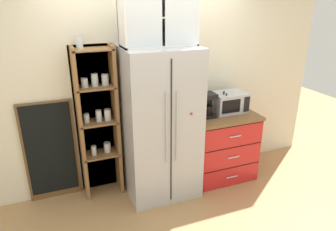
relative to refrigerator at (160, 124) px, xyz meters
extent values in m
plane|color=tan|center=(0.00, 0.00, -0.91)|extent=(10.62, 10.62, 0.00)
cube|color=silver|center=(0.00, 0.40, 0.36)|extent=(4.93, 0.10, 2.55)
cube|color=#B7BABF|center=(0.00, 0.00, 0.00)|extent=(0.85, 0.70, 1.83)
cube|color=black|center=(0.00, -0.36, 0.00)|extent=(0.01, 0.01, 1.68)
cylinder|color=#B7BABF|center=(-0.06, -0.37, 0.09)|extent=(0.02, 0.02, 0.82)
cylinder|color=#B7BABF|center=(0.06, -0.37, 0.09)|extent=(0.02, 0.02, 0.82)
cube|color=red|center=(0.24, -0.36, 0.22)|extent=(0.02, 0.01, 0.02)
cube|color=brown|center=(-0.70, 0.37, 0.01)|extent=(0.50, 0.04, 1.84)
cube|color=olive|center=(-0.91, 0.22, 0.01)|extent=(0.04, 0.27, 1.84)
cube|color=olive|center=(-0.49, 0.22, 0.01)|extent=(0.04, 0.27, 1.84)
cube|color=olive|center=(-0.70, 0.22, -0.38)|extent=(0.44, 0.27, 0.02)
cylinder|color=silver|center=(-0.78, 0.20, -0.32)|extent=(0.06, 0.06, 0.11)
cylinder|color=#2D2D2D|center=(-0.78, 0.20, -0.33)|extent=(0.05, 0.05, 0.08)
cylinder|color=#B2B2B7|center=(-0.78, 0.20, -0.25)|extent=(0.06, 0.06, 0.01)
cylinder|color=silver|center=(-0.61, 0.23, -0.31)|extent=(0.08, 0.08, 0.12)
cylinder|color=white|center=(-0.61, 0.23, -0.33)|extent=(0.07, 0.07, 0.08)
cylinder|color=#B2B2B7|center=(-0.61, 0.23, -0.25)|extent=(0.08, 0.08, 0.01)
cube|color=olive|center=(-0.70, 0.22, 0.04)|extent=(0.44, 0.27, 0.02)
cylinder|color=silver|center=(-0.82, 0.23, 0.10)|extent=(0.07, 0.07, 0.09)
cylinder|color=#E0C67F|center=(-0.82, 0.23, 0.09)|extent=(0.06, 0.06, 0.06)
cylinder|color=#B2B2B7|center=(-0.82, 0.23, 0.15)|extent=(0.06, 0.06, 0.01)
cylinder|color=silver|center=(-0.69, 0.21, 0.12)|extent=(0.07, 0.07, 0.13)
cylinder|color=brown|center=(-0.69, 0.21, 0.10)|extent=(0.06, 0.06, 0.09)
cylinder|color=#B2B2B7|center=(-0.69, 0.21, 0.19)|extent=(0.06, 0.06, 0.01)
cylinder|color=silver|center=(-0.58, 0.21, 0.12)|extent=(0.08, 0.08, 0.13)
cylinder|color=#B77A38|center=(-0.58, 0.21, 0.10)|extent=(0.07, 0.07, 0.09)
cylinder|color=#B2B2B7|center=(-0.58, 0.21, 0.19)|extent=(0.08, 0.08, 0.01)
cube|color=olive|center=(-0.70, 0.22, 0.47)|extent=(0.44, 0.27, 0.02)
cylinder|color=silver|center=(-0.81, 0.22, 0.52)|extent=(0.08, 0.08, 0.09)
cylinder|color=beige|center=(-0.81, 0.22, 0.51)|extent=(0.07, 0.07, 0.06)
cylinder|color=#B2B2B7|center=(-0.81, 0.22, 0.58)|extent=(0.07, 0.07, 0.01)
cylinder|color=silver|center=(-0.69, 0.22, 0.54)|extent=(0.08, 0.08, 0.13)
cylinder|color=#382316|center=(-0.69, 0.22, 0.52)|extent=(0.07, 0.07, 0.09)
cylinder|color=#B2B2B7|center=(-0.69, 0.22, 0.62)|extent=(0.07, 0.07, 0.01)
cylinder|color=silver|center=(-0.58, 0.23, 0.54)|extent=(0.08, 0.08, 0.12)
cylinder|color=white|center=(-0.58, 0.23, 0.52)|extent=(0.07, 0.07, 0.08)
cylinder|color=#B2B2B7|center=(-0.58, 0.23, 0.60)|extent=(0.08, 0.08, 0.01)
cube|color=olive|center=(-0.70, 0.22, 0.89)|extent=(0.44, 0.27, 0.02)
cylinder|color=silver|center=(-0.82, 0.22, 0.97)|extent=(0.07, 0.07, 0.13)
cylinder|color=#CCB78C|center=(-0.82, 0.22, 0.95)|extent=(0.06, 0.06, 0.09)
cylinder|color=#B2B2B7|center=(-0.82, 0.22, 1.04)|extent=(0.07, 0.07, 0.01)
cube|color=red|center=(0.88, 0.04, -0.48)|extent=(0.83, 0.63, 0.87)
cube|color=brown|center=(0.88, 0.04, -0.02)|extent=(0.86, 0.66, 0.04)
cube|color=black|center=(0.88, -0.28, -0.64)|extent=(0.81, 0.00, 0.01)
cube|color=silver|center=(0.88, -0.29, -0.77)|extent=(0.16, 0.01, 0.01)
cube|color=black|center=(0.88, -0.28, -0.35)|extent=(0.81, 0.00, 0.01)
cube|color=silver|center=(0.88, -0.29, -0.48)|extent=(0.16, 0.01, 0.01)
cube|color=black|center=(0.88, -0.28, -0.06)|extent=(0.81, 0.00, 0.01)
cube|color=silver|center=(0.88, -0.29, -0.19)|extent=(0.16, 0.01, 0.01)
cube|color=#B7BABF|center=(0.99, 0.09, 0.13)|extent=(0.44, 0.32, 0.26)
cube|color=black|center=(0.93, -0.08, 0.13)|extent=(0.26, 0.01, 0.17)
cube|color=black|center=(1.16, -0.08, 0.13)|extent=(0.08, 0.01, 0.20)
cube|color=black|center=(0.64, 0.02, 0.01)|extent=(0.17, 0.20, 0.03)
cube|color=black|center=(0.64, 0.09, 0.15)|extent=(0.17, 0.06, 0.30)
cube|color=black|center=(0.64, 0.02, 0.28)|extent=(0.17, 0.20, 0.06)
cylinder|color=black|center=(0.64, 0.01, 0.09)|extent=(0.11, 0.11, 0.12)
cylinder|color=red|center=(0.88, 0.04, 0.04)|extent=(0.08, 0.08, 0.10)
torus|color=red|center=(0.93, 0.04, 0.05)|extent=(0.05, 0.01, 0.05)
cylinder|color=navy|center=(0.88, 0.04, 0.11)|extent=(0.06, 0.06, 0.22)
cone|color=navy|center=(0.88, 0.04, 0.22)|extent=(0.06, 0.06, 0.04)
cylinder|color=navy|center=(0.88, 0.04, 0.25)|extent=(0.02, 0.02, 0.07)
cylinder|color=black|center=(0.88, 0.04, 0.29)|extent=(0.03, 0.03, 0.01)
cylinder|color=#285B33|center=(0.88, -0.02, 0.10)|extent=(0.06, 0.06, 0.21)
cone|color=#285B33|center=(0.88, -0.02, 0.21)|extent=(0.06, 0.06, 0.04)
cylinder|color=#285B33|center=(0.88, -0.02, 0.24)|extent=(0.02, 0.02, 0.07)
cylinder|color=black|center=(0.88, -0.02, 0.28)|extent=(0.03, 0.03, 0.01)
cube|color=silver|center=(0.00, 0.17, 1.22)|extent=(0.82, 0.02, 0.61)
cube|color=silver|center=(0.00, 0.02, 0.92)|extent=(0.82, 0.32, 0.02)
cube|color=silver|center=(-0.40, 0.02, 1.22)|extent=(0.02, 0.32, 0.61)
cube|color=silver|center=(0.40, 0.02, 1.22)|extent=(0.02, 0.32, 0.61)
cube|color=silver|center=(0.00, 0.02, 1.22)|extent=(0.79, 0.30, 0.02)
cube|color=silver|center=(-0.20, -0.13, 1.22)|extent=(0.38, 0.01, 0.57)
cube|color=silver|center=(0.20, -0.13, 1.22)|extent=(0.38, 0.01, 0.57)
cylinder|color=silver|center=(-0.29, 0.02, 0.94)|extent=(0.05, 0.05, 0.00)
cylinder|color=silver|center=(-0.29, 0.02, 0.97)|extent=(0.01, 0.01, 0.07)
cone|color=silver|center=(-0.29, 0.02, 1.03)|extent=(0.06, 0.06, 0.05)
cylinder|color=silver|center=(0.29, 0.02, 0.94)|extent=(0.05, 0.05, 0.00)
cylinder|color=silver|center=(0.29, 0.02, 0.97)|extent=(0.01, 0.01, 0.07)
cone|color=silver|center=(0.29, 0.02, 1.03)|extent=(0.06, 0.06, 0.05)
cylinder|color=white|center=(-0.25, 0.02, 1.26)|extent=(0.06, 0.06, 0.07)
cylinder|color=white|center=(-0.08, 0.02, 1.26)|extent=(0.06, 0.06, 0.07)
cylinder|color=white|center=(0.08, 0.02, 1.26)|extent=(0.06, 0.06, 0.07)
cylinder|color=white|center=(0.25, 0.02, 1.26)|extent=(0.06, 0.06, 0.07)
cube|color=brown|center=(-1.27, 0.33, -0.29)|extent=(0.60, 0.04, 1.24)
cube|color=black|center=(-1.27, 0.31, -0.26)|extent=(0.54, 0.01, 1.14)
camera|label=1|loc=(-1.14, -3.20, 1.42)|focal=32.89mm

